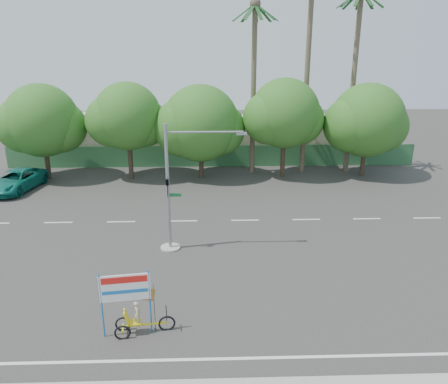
{
  "coord_description": "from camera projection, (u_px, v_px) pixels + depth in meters",
  "views": [
    {
      "loc": [
        -0.22,
        -18.22,
        10.71
      ],
      "look_at": [
        0.48,
        3.37,
        3.5
      ],
      "focal_mm": 35.0,
      "sensor_mm": 36.0,
      "label": 1
    }
  ],
  "objects": [
    {
      "name": "ground",
      "position": [
        216.0,
        285.0,
        20.67
      ],
      "size": [
        120.0,
        120.0,
        0.0
      ],
      "primitive_type": "plane",
      "color": "#33302D",
      "rests_on": "ground"
    },
    {
      "name": "fence",
      "position": [
        213.0,
        156.0,
        40.73
      ],
      "size": [
        38.0,
        0.08,
        2.0
      ],
      "primitive_type": "cube",
      "color": "#336B3D",
      "rests_on": "ground"
    },
    {
      "name": "building_left",
      "position": [
        114.0,
        137.0,
        44.38
      ],
      "size": [
        12.0,
        8.0,
        4.0
      ],
      "primitive_type": "cube",
      "color": "#B7AA91",
      "rests_on": "ground"
    },
    {
      "name": "building_right",
      "position": [
        290.0,
        138.0,
        44.99
      ],
      "size": [
        14.0,
        8.0,
        3.6
      ],
      "primitive_type": "cube",
      "color": "#B7AA91",
      "rests_on": "ground"
    },
    {
      "name": "tree_far_left",
      "position": [
        42.0,
        123.0,
        35.79
      ],
      "size": [
        7.14,
        6.0,
        7.96
      ],
      "color": "#473828",
      "rests_on": "ground"
    },
    {
      "name": "tree_left",
      "position": [
        127.0,
        119.0,
        35.92
      ],
      "size": [
        6.66,
        5.6,
        8.07
      ],
      "color": "#473828",
      "rests_on": "ground"
    },
    {
      "name": "tree_center",
      "position": [
        200.0,
        126.0,
        36.29
      ],
      "size": [
        7.62,
        6.4,
        7.85
      ],
      "color": "#473828",
      "rests_on": "ground"
    },
    {
      "name": "tree_right",
      "position": [
        284.0,
        116.0,
        36.26
      ],
      "size": [
        6.9,
        5.8,
        8.36
      ],
      "color": "#473828",
      "rests_on": "ground"
    },
    {
      "name": "tree_far_right",
      "position": [
        366.0,
        123.0,
        36.66
      ],
      "size": [
        7.38,
        6.2,
        7.94
      ],
      "color": "#473828",
      "rests_on": "ground"
    },
    {
      "name": "palm_tall",
      "position": [
        308.0,
        50.0,
        36.09
      ],
      "size": [
        3.73,
        3.79,
        17.45
      ],
      "color": "#70604C",
      "rests_on": "ground"
    },
    {
      "name": "palm_mid",
      "position": [
        355.0,
        63.0,
        36.55
      ],
      "size": [
        3.73,
        3.79,
        15.45
      ],
      "color": "#70604C",
      "rests_on": "ground"
    },
    {
      "name": "palm_short",
      "position": [
        254.0,
        70.0,
        36.46
      ],
      "size": [
        3.73,
        3.79,
        14.45
      ],
      "color": "#70604C",
      "rests_on": "ground"
    },
    {
      "name": "traffic_signal",
      "position": [
        174.0,
        199.0,
        23.45
      ],
      "size": [
        4.72,
        1.1,
        7.0
      ],
      "color": "gray",
      "rests_on": "ground"
    },
    {
      "name": "trike_billboard",
      "position": [
        134.0,
        309.0,
        16.81
      ],
      "size": [
        2.78,
        0.81,
        2.75
      ],
      "rotation": [
        0.0,
        0.0,
        0.14
      ],
      "color": "black",
      "rests_on": "ground"
    },
    {
      "name": "pickup_truck",
      "position": [
        16.0,
        181.0,
        34.01
      ],
      "size": [
        3.61,
        6.07,
        1.58
      ],
      "primitive_type": "imported",
      "rotation": [
        0.0,
        0.0,
        -0.18
      ],
      "color": "#0F6F5F",
      "rests_on": "ground"
    }
  ]
}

